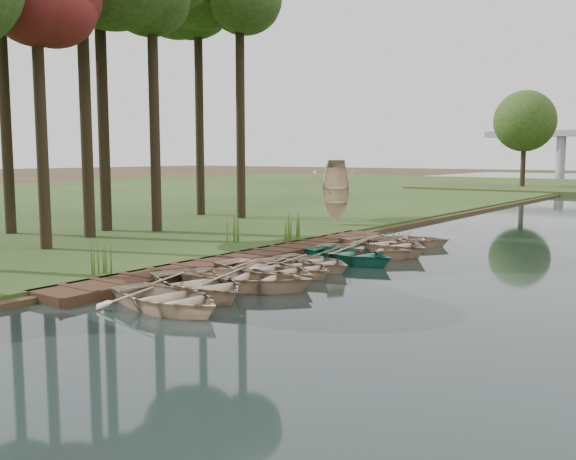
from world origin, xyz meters
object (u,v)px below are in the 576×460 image
Objects in this scene: rowboat_2 at (248,275)px; rowboat_0 at (167,295)px; boardwalk at (251,258)px; rowboat_1 at (198,281)px; stored_rowboat at (335,218)px.

rowboat_0 is at bearing 164.40° from rowboat_2.
boardwalk is 5.52m from rowboat_1.
stored_rowboat is (-5.53, 16.24, 0.22)m from rowboat_0.
rowboat_1 is at bearing 25.00° from rowboat_0.
rowboat_1 is at bearing -64.98° from boardwalk.
stored_rowboat is at bearing 7.36° from rowboat_2.
stored_rowboat is (-5.55, 13.28, 0.19)m from rowboat_2.
boardwalk is 7.15m from rowboat_0.
rowboat_1 is (-0.51, 1.56, 0.03)m from rowboat_0.
rowboat_0 is 1.10× the size of stored_rowboat.
rowboat_0 is at bearing -131.69° from stored_rowboat.
boardwalk is 10.06m from stored_rowboat.
rowboat_2 is (0.53, 1.40, -0.00)m from rowboat_1.
boardwalk is at bearing 41.50° from rowboat_1.
rowboat_0 is (2.84, -6.56, 0.26)m from boardwalk.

